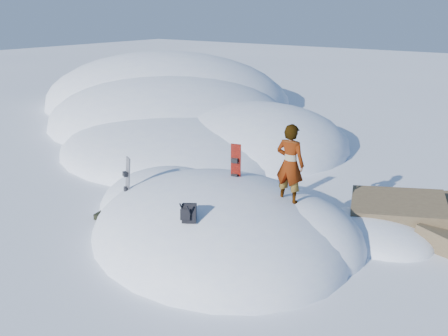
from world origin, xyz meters
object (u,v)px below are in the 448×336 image
Objects in this scene: backpack at (189,213)px; person at (290,164)px; snowboard_red at (235,170)px; snowboard_dark at (127,183)px.

person reaches higher than backpack.
snowboard_red reaches higher than backpack.
snowboard_dark is 4.51m from person.
snowboard_red is at bearing 65.78° from backpack.
snowboard_red is 0.75× the size of person.
snowboard_dark is (-2.51, -1.55, -0.46)m from snowboard_red.
person is at bearing 42.24° from snowboard_dark.
snowboard_red is 2.86× the size of backpack.
person reaches higher than snowboard_dark.
backpack is (0.44, -2.43, -0.18)m from snowboard_red.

